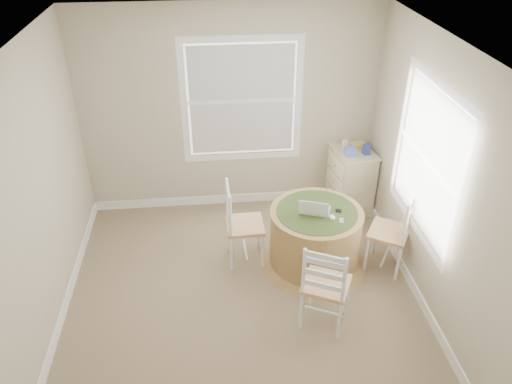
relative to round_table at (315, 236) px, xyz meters
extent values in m
cube|color=#8F785B|center=(-0.83, -0.43, -0.40)|extent=(3.60, 3.60, 0.02)
cube|color=white|center=(-0.83, -0.43, 2.22)|extent=(3.60, 3.60, 0.02)
cube|color=#B5AB8E|center=(-0.83, 1.38, 0.91)|extent=(3.60, 0.02, 2.60)
cube|color=#B5AB8E|center=(-0.83, -2.24, 0.91)|extent=(3.60, 0.02, 2.60)
cube|color=#B5AB8E|center=(-2.64, -0.43, 0.91)|extent=(0.02, 3.60, 2.60)
cube|color=#B5AB8E|center=(0.98, -0.43, 0.91)|extent=(0.02, 3.60, 2.60)
cube|color=white|center=(-0.83, 1.36, -0.33)|extent=(3.60, 0.02, 0.12)
cube|color=white|center=(-2.62, -0.43, -0.33)|extent=(0.02, 3.60, 0.12)
cube|color=white|center=(0.96, -0.43, -0.33)|extent=(0.02, 3.60, 0.12)
cylinder|color=#9D8046|center=(0.00, 0.00, 0.00)|extent=(0.98, 0.98, 0.63)
cone|color=#9D8046|center=(0.00, 0.00, -0.35)|extent=(1.18, 1.18, 0.07)
cylinder|color=#9D8046|center=(0.00, 0.00, 0.30)|extent=(1.00, 1.00, 0.03)
cylinder|color=#3B4B20|center=(0.00, 0.00, 0.32)|extent=(0.86, 0.86, 0.01)
cone|color=#3B4B20|center=(0.00, 0.00, 0.26)|extent=(0.96, 0.96, 0.10)
cube|color=white|center=(-0.02, 0.02, 0.32)|extent=(0.36, 0.30, 0.02)
cube|color=silver|center=(-0.02, 0.02, 0.33)|extent=(0.28, 0.19, 0.00)
cube|color=black|center=(-0.06, -0.10, 0.43)|extent=(0.31, 0.16, 0.20)
ellipsoid|color=white|center=(0.14, -0.13, 0.33)|extent=(0.08, 0.10, 0.03)
cube|color=#B7BABF|center=(0.22, -0.19, 0.32)|extent=(0.07, 0.10, 0.02)
cube|color=black|center=(0.23, -0.02, 0.33)|extent=(0.07, 0.06, 0.02)
cube|color=#C5B794|center=(0.69, 1.11, 0.02)|extent=(0.51, 0.65, 0.81)
cube|color=#C5B794|center=(0.69, 1.11, 0.43)|extent=(0.55, 0.68, 0.02)
cube|color=beige|center=(0.45, 1.07, -0.23)|extent=(0.08, 0.50, 0.17)
cube|color=beige|center=(0.45, 1.07, 0.02)|extent=(0.08, 0.50, 0.17)
cube|color=beige|center=(0.45, 1.07, 0.26)|extent=(0.08, 0.50, 0.17)
cube|color=#5A6BCE|center=(0.60, 0.99, 0.50)|extent=(0.14, 0.14, 0.10)
cube|color=gold|center=(0.74, 1.17, 0.48)|extent=(0.16, 0.12, 0.06)
cube|color=#314295|center=(0.82, 1.00, 0.51)|extent=(0.09, 0.09, 0.12)
cylinder|color=beige|center=(0.60, 1.23, 0.49)|extent=(0.07, 0.07, 0.09)
camera|label=1|loc=(-1.09, -4.27, 3.29)|focal=35.00mm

